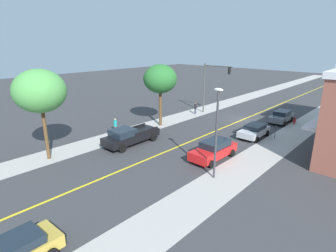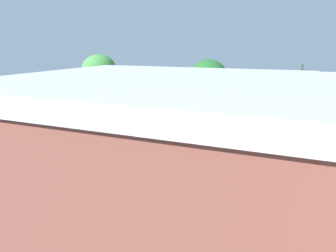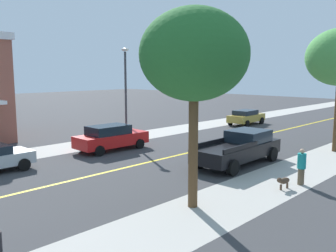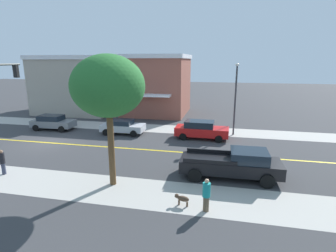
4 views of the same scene
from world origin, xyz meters
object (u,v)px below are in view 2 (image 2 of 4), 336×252
street_tree_right_corner (208,76)px  street_lamp (79,107)px  parking_meter (232,169)px  silver_sedan_left_curb (218,158)px  black_pickup_truck (142,118)px  street_tree_left_near (99,69)px  small_dog (175,117)px  red_sedan_left_curb (127,144)px  pedestrian_black_shirt (276,126)px  pedestrian_teal_shirt (166,112)px  traffic_light_mast (300,91)px

street_tree_right_corner → street_lamp: (-12.27, 7.00, -1.47)m
street_tree_right_corner → parking_meter: size_ratio=5.46×
silver_sedan_left_curb → black_pickup_truck: 13.03m
silver_sedan_left_curb → street_tree_right_corner: bearing=-72.5°
street_tree_left_near → small_dog: street_tree_left_near is taller
street_tree_right_corner → red_sedan_left_curb: bearing=158.4°
street_tree_left_near → red_sedan_left_curb: bearing=-137.5°
street_tree_right_corner → silver_sedan_left_curb: bearing=-161.3°
pedestrian_black_shirt → pedestrian_teal_shirt: (1.56, 12.66, 0.01)m
pedestrian_teal_shirt → street_tree_right_corner: bearing=-28.0°
street_lamp → pedestrian_black_shirt: bearing=-48.8°
silver_sedan_left_curb → parking_meter: bearing=124.4°
street_tree_right_corner → parking_meter: street_tree_right_corner is taller
black_pickup_truck → parking_meter: bearing=138.7°
street_tree_right_corner → street_lamp: size_ratio=1.09×
street_tree_left_near → parking_meter: size_ratio=5.75×
parking_meter → small_dog: size_ratio=1.76×
street_tree_right_corner → silver_sedan_left_curb: 11.98m
parking_meter → red_sedan_left_curb: (1.81, 8.86, -0.04)m
parking_meter → silver_sedan_left_curb: bearing=35.6°
red_sedan_left_curb → pedestrian_teal_shirt: pedestrian_teal_shirt is taller
street_tree_right_corner → traffic_light_mast: (-1.21, -8.92, -0.95)m
red_sedan_left_curb → street_tree_left_near: bearing=-46.0°
street_tree_right_corner → traffic_light_mast: 9.05m
red_sedan_left_curb → small_dog: red_sedan_left_curb is taller
red_sedan_left_curb → pedestrian_black_shirt: 15.43m
street_lamp → pedestrian_teal_shirt: (13.99, -1.56, -3.26)m
silver_sedan_left_curb → pedestrian_teal_shirt: (12.10, 8.95, 0.12)m
street_tree_left_near → red_sedan_left_curb: street_tree_left_near is taller
traffic_light_mast → small_dog: 14.11m
pedestrian_black_shirt → small_dog: 11.57m
street_lamp → pedestrian_black_shirt: 19.17m
pedestrian_black_shirt → pedestrian_teal_shirt: size_ratio=0.97×
pedestrian_black_shirt → silver_sedan_left_curb: bearing=72.1°
street_tree_left_near → small_dog: (1.31, -9.47, -5.50)m
parking_meter → traffic_light_mast: (10.93, -4.15, 3.75)m
street_tree_left_near → street_tree_right_corner: size_ratio=1.05×
small_dog → pedestrian_teal_shirt: bearing=-180.0°
silver_sedan_left_curb → pedestrian_black_shirt: size_ratio=2.61×
street_tree_right_corner → parking_meter: bearing=-158.5°
street_tree_right_corner → pedestrian_teal_shirt: 7.41m
street_tree_left_near → street_lamp: 14.26m
parking_meter → traffic_light_mast: 12.28m
street_tree_left_near → small_dog: bearing=-82.1°
street_tree_right_corner → parking_meter: (-12.14, -4.77, -4.70)m
black_pickup_truck → silver_sedan_left_curb: bearing=141.0°
red_sedan_left_curb → small_dog: bearing=-87.7°
black_pickup_truck → pedestrian_black_shirt: (2.53, -13.99, -0.05)m
street_tree_right_corner → pedestrian_black_shirt: street_tree_right_corner is taller
street_tree_right_corner → parking_meter: 13.86m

